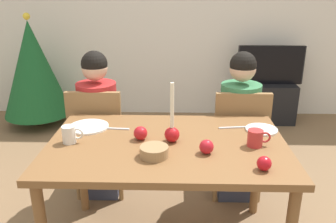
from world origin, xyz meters
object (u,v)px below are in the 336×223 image
Objects in this scene: tv_stand at (267,102)px; apple_near_candle at (206,147)px; mug_left at (70,134)px; apple_by_left_plate at (264,163)px; mug_right at (256,138)px; christmas_tree at (33,69)px; tv at (271,65)px; apple_by_right_mug at (141,133)px; bowl_walnuts at (154,152)px; chair_right at (238,138)px; dining_table at (167,155)px; plate_left at (89,127)px; chair_left at (99,136)px; plate_right at (261,129)px; person_left_child at (99,128)px; candle_centerpiece at (172,130)px; person_right_child at (238,129)px.

tv_stand is 2.67m from apple_near_candle.
mug_left reaches higher than apple_by_left_plate.
christmas_tree is at bearing 134.97° from mug_right.
tv is 2.62m from apple_near_candle.
bowl_walnuts is at bearing -66.36° from apple_by_right_mug.
mug_left is (-1.10, -0.63, 0.29)m from chair_right.
apple_near_candle is 0.32m from apple_by_left_plate.
chair_right is (0.53, 0.61, -0.15)m from dining_table.
tv is 2.69m from plate_left.
bowl_walnuts is at bearing -116.52° from tv_stand.
plate_left is 1.92× the size of mug_right.
apple_by_right_mug is (0.39, -0.57, 0.28)m from chair_left.
plate_right is 1.30× the size of bowl_walnuts.
person_left_child is at bearing 134.76° from apple_near_candle.
mug_right is (1.02, -0.25, 0.04)m from plate_left.
christmas_tree is 2.92m from plate_right.
chair_left reaches higher than mug_left.
plate_left is at bearing 153.57° from apple_by_right_mug.
chair_right reaches higher than dining_table.
apple_by_left_plate is at bearing -35.06° from candle_centerpiece.
person_right_child reaches higher than dining_table.
person_left_child is 2.40m from tv.
dining_table is 10.53× the size of mug_right.
plate_right is at bearing 78.59° from apple_by_left_plate.
plate_left is at bearing -85.04° from person_left_child.
mug_right is (1.06, -0.64, 0.29)m from chair_left.
tv_stand is (0.64, 1.66, -0.33)m from person_right_child.
apple_by_left_plate reaches higher than tv_stand.
person_left_child is (-0.00, 0.03, 0.06)m from chair_left.
chair_right is at bearing 98.64° from plate_right.
mug_left reaches higher than dining_table.
tv is at bearing 74.61° from plate_right.
chair_left reaches higher than mug_right.
chair_left reaches higher than bowl_walnuts.
person_left_child is at bearing 147.53° from mug_right.
tv is 2.63m from apple_by_right_mug.
person_left_child is 0.89m from candle_centerpiece.
chair_right reaches higher than bowl_walnuts.
apple_near_candle is (1.84, -2.23, 0.10)m from christmas_tree.
bowl_walnuts reaches higher than plate_right.
plate_right is at bearing 41.53° from apple_near_candle.
dining_table is 16.88× the size of apple_by_right_mug.
apple_by_right_mug is at bearing 155.47° from apple_near_candle.
mug_right is 0.86× the size of bowl_walnuts.
mug_left is 1.51× the size of apple_by_right_mug.
tv is at bearing 59.52° from apple_by_right_mug.
tv is at bearing 63.49° from bowl_walnuts.
dining_table is at bearing 147.96° from apple_near_candle.
bowl_walnuts reaches higher than tv_stand.
christmas_tree reaches higher than tv.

